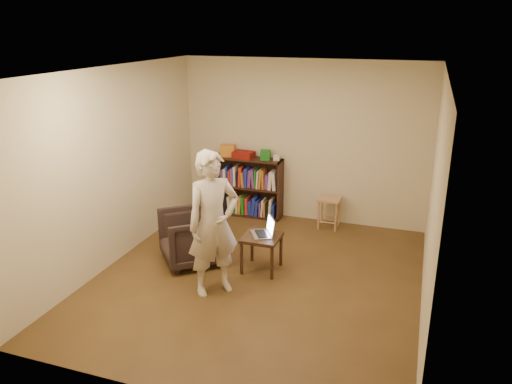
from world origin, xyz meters
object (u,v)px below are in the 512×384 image
(bookshelf, at_px, (247,190))
(armchair, at_px, (191,237))
(stool, at_px, (329,204))
(side_table, at_px, (262,242))
(laptop, at_px, (265,231))
(person, at_px, (213,224))

(bookshelf, xyz_separation_m, armchair, (-0.11, -1.92, -0.08))
(stool, distance_m, side_table, 1.81)
(laptop, distance_m, person, 0.92)
(side_table, bearing_deg, armchair, -175.50)
(stool, bearing_deg, side_table, -107.94)
(stool, xyz_separation_m, armchair, (-1.53, -1.80, -0.05))
(laptop, bearing_deg, person, -57.61)
(stool, bearing_deg, person, -110.69)
(armchair, bearing_deg, laptop, 57.26)
(armchair, height_order, person, person)
(stool, distance_m, laptop, 1.75)
(person, bearing_deg, side_table, 16.34)
(stool, xyz_separation_m, person, (-0.92, -2.43, 0.47))
(stool, bearing_deg, armchair, -130.45)
(stool, relative_size, side_table, 1.04)
(bookshelf, relative_size, person, 0.68)
(bookshelf, height_order, person, person)
(person, bearing_deg, stool, 22.61)
(bookshelf, bearing_deg, armchair, -93.18)
(armchair, bearing_deg, side_table, 54.38)
(side_table, bearing_deg, laptop, 62.38)
(side_table, distance_m, laptop, 0.15)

